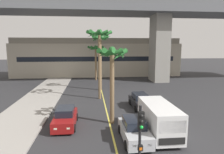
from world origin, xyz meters
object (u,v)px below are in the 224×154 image
object	(u,v)px
car_queue_front	(140,101)
palm_tree_mid_median	(96,51)
delivery_van	(159,118)
traffic_light_median_near	(140,140)
palm_tree_near_median	(112,62)
car_queue_third	(134,130)
palm_tree_farthest_median	(100,46)
car_queue_second	(65,118)
palm_tree_far_median	(99,41)

from	to	relation	value
car_queue_front	palm_tree_mid_median	xyz separation A→B (m)	(-4.30, 19.03, 5.04)
delivery_van	traffic_light_median_near	world-z (taller)	traffic_light_median_near
traffic_light_median_near	palm_tree_near_median	xyz separation A→B (m)	(-0.23, 8.88, 2.63)
car_queue_third	traffic_light_median_near	world-z (taller)	traffic_light_median_near
car_queue_front	delivery_van	xyz separation A→B (m)	(-0.28, -6.81, 0.57)
car_queue_third	traffic_light_median_near	bearing A→B (deg)	-100.14
car_queue_front	palm_tree_farthest_median	xyz separation A→B (m)	(-3.83, 9.64, 5.92)
car_queue_second	palm_tree_farthest_median	xyz separation A→B (m)	(3.64, 14.02, 5.92)
delivery_van	palm_tree_far_median	bearing A→B (deg)	109.39
palm_tree_farthest_median	palm_tree_mid_median	bearing A→B (deg)	92.88
delivery_van	palm_tree_mid_median	bearing A→B (deg)	98.84
palm_tree_far_median	palm_tree_farthest_median	distance (m)	5.38
delivery_van	palm_tree_near_median	world-z (taller)	palm_tree_near_median
palm_tree_farthest_median	car_queue_second	bearing A→B (deg)	-104.54
palm_tree_far_median	car_queue_third	bearing A→B (deg)	-80.82
car_queue_second	car_queue_third	world-z (taller)	same
car_queue_front	car_queue_third	size ratio (longest dim) A/B	1.01
car_queue_second	traffic_light_median_near	bearing A→B (deg)	-64.18
palm_tree_mid_median	palm_tree_far_median	world-z (taller)	palm_tree_far_median
traffic_light_median_near	palm_tree_far_median	bearing A→B (deg)	93.03
car_queue_front	delivery_van	size ratio (longest dim) A/B	0.79
car_queue_front	palm_tree_near_median	world-z (taller)	palm_tree_near_median
car_queue_front	palm_tree_farthest_median	size ratio (longest dim) A/B	0.50
palm_tree_farthest_median	car_queue_front	bearing A→B (deg)	-68.32
delivery_van	palm_tree_near_median	distance (m)	5.83
traffic_light_median_near	palm_tree_far_median	xyz separation A→B (m)	(-0.92, 17.35, 4.59)
car_queue_third	traffic_light_median_near	xyz separation A→B (m)	(-0.99, -5.54, 1.99)
delivery_van	palm_tree_near_median	bearing A→B (deg)	140.56
traffic_light_median_near	palm_tree_farthest_median	distance (m)	23.02
palm_tree_mid_median	palm_tree_far_median	bearing A→B (deg)	-89.59
car_queue_third	palm_tree_far_median	size ratio (longest dim) A/B	0.47
palm_tree_farthest_median	delivery_van	bearing A→B (deg)	-77.83
car_queue_second	palm_tree_far_median	distance (m)	11.38
palm_tree_near_median	palm_tree_farthest_median	xyz separation A→B (m)	(-0.32, 13.79, 1.30)
traffic_light_median_near	palm_tree_mid_median	xyz separation A→B (m)	(-1.02, 32.06, 3.05)
delivery_van	palm_tree_mid_median	xyz separation A→B (m)	(-4.02, 25.84, 4.47)
delivery_van	palm_tree_farthest_median	xyz separation A→B (m)	(-3.55, 16.45, 5.36)
car_queue_front	car_queue_third	distance (m)	7.84
palm_tree_near_median	palm_tree_far_median	xyz separation A→B (m)	(-0.69, 8.47, 1.96)
palm_tree_near_median	palm_tree_far_median	world-z (taller)	palm_tree_far_median
car_queue_third	palm_tree_near_median	distance (m)	5.83
palm_tree_mid_median	palm_tree_near_median	bearing A→B (deg)	-88.05
car_queue_third	palm_tree_near_median	bearing A→B (deg)	110.13
car_queue_second	palm_tree_far_median	world-z (taller)	palm_tree_far_median
palm_tree_mid_median	palm_tree_farthest_median	xyz separation A→B (m)	(0.47, -9.39, 0.89)
palm_tree_near_median	palm_tree_mid_median	world-z (taller)	palm_tree_mid_median
traffic_light_median_near	palm_tree_near_median	world-z (taller)	palm_tree_near_median
delivery_van	palm_tree_mid_median	size ratio (longest dim) A/B	0.77
traffic_light_median_near	palm_tree_far_median	distance (m)	17.97
delivery_van	palm_tree_far_median	distance (m)	13.24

